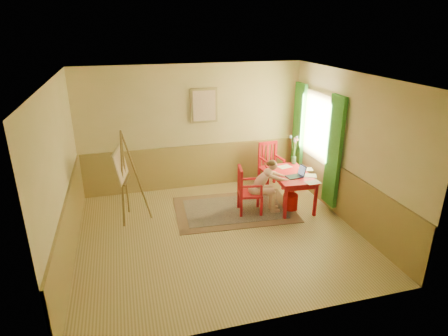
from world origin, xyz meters
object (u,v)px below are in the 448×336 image
object	(u,v)px
laptop	(297,174)
table	(291,177)
easel	(122,168)
chair_left	(248,190)
figure	(265,184)
chair_back	(270,165)

from	to	relation	value
laptop	table	bearing A→B (deg)	100.16
laptop	easel	xyz separation A→B (m)	(-3.34, 0.48, 0.30)
chair_left	figure	world-z (taller)	figure
table	easel	xyz separation A→B (m)	(-3.31, 0.29, 0.43)
table	laptop	size ratio (longest dim) A/B	3.15
table	chair_left	distance (m)	0.97
chair_back	figure	world-z (taller)	figure
figure	laptop	world-z (taller)	figure
chair_back	easel	xyz separation A→B (m)	(-3.28, -0.73, 0.54)
chair_left	easel	world-z (taller)	easel
figure	easel	world-z (taller)	easel
chair_back	easel	world-z (taller)	easel
figure	table	bearing A→B (deg)	11.89
chair_left	laptop	bearing A→B (deg)	-6.26
chair_back	laptop	size ratio (longest dim) A/B	2.68
chair_left	easel	size ratio (longest dim) A/B	0.54
table	laptop	world-z (taller)	laptop
figure	easel	xyz separation A→B (m)	(-2.69, 0.42, 0.45)
figure	laptop	bearing A→B (deg)	-5.40
table	laptop	distance (m)	0.24
laptop	chair_back	bearing A→B (deg)	93.04
laptop	easel	world-z (taller)	easel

